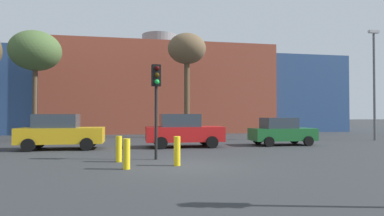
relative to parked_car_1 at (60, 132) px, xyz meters
name	(u,v)px	position (x,y,z in m)	size (l,w,h in m)	color
ground_plane	(188,166)	(5.75, -6.75, -0.94)	(200.00, 200.00, 0.00)	#2D3033
building_backdrop	(159,92)	(6.94, 19.03, 3.48)	(40.36, 13.16, 11.04)	#9E4733
parked_car_1	(60,132)	(0.00, 0.00, 0.00)	(4.35, 2.13, 1.88)	gold
parked_car_2	(183,131)	(6.65, 0.00, 0.01)	(4.37, 2.14, 1.90)	red
parked_car_3	(281,131)	(12.71, 0.00, -0.11)	(3.85, 1.89, 1.67)	#1E662D
traffic_light_island	(156,90)	(4.73, -4.92, 1.96)	(0.40, 0.39, 3.94)	black
bare_tree_0	(187,51)	(8.20, 7.70, 6.13)	(3.13, 3.13, 8.52)	brown
bare_tree_2	(35,52)	(-2.92, 5.98, 5.36)	(3.51, 3.51, 7.75)	brown
bollard_yellow_0	(119,149)	(3.24, -5.31, -0.43)	(0.24, 0.24, 1.02)	yellow
bollard_yellow_1	(177,151)	(5.36, -6.67, -0.40)	(0.24, 0.24, 1.07)	yellow
bollard_yellow_2	(127,154)	(3.56, -7.11, -0.42)	(0.24, 0.24, 1.04)	yellow
street_lamp	(374,78)	(21.15, 2.32, 3.60)	(0.80, 0.24, 8.03)	#59595E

